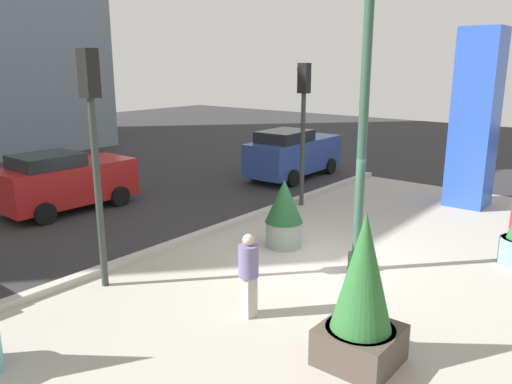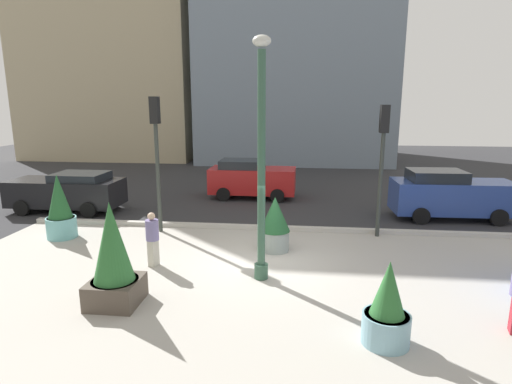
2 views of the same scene
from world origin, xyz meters
The scene contains 15 objects.
ground_plane centered at (0.00, 4.00, 0.00)m, with size 60.00×60.00×0.00m, color #2D2D30.
plaza_pavement centered at (0.00, -2.00, 0.00)m, with size 18.00×10.00×0.02m, color #ADA89E.
curb_strip centered at (0.00, 3.12, 0.08)m, with size 18.00×0.24×0.16m, color #B7B2A8.
lamp_post centered at (0.05, -1.09, 2.95)m, with size 0.44×0.44×6.07m.
potted_plant_mid_plaza centered at (0.26, 1.04, 0.87)m, with size 0.94×0.94×1.71m.
potted_plant_curbside centered at (2.70, -3.80, 0.70)m, with size 0.91×0.91×1.68m.
potted_plant_near_right centered at (-3.13, -2.84, 1.10)m, with size 1.11×1.11×2.41m.
potted_plant_by_pillar centered at (-7.03, 1.48, 0.98)m, with size 0.98×0.98×2.20m.
traffic_light_far_side centered at (3.68, 2.82, 3.02)m, with size 0.28×0.42×4.45m.
traffic_light_corner centered at (-3.92, 2.53, 3.16)m, with size 0.28×0.42×4.71m.
car_passing_lane centered at (-1.35, 8.19, 0.92)m, with size 4.09×2.02×1.83m.
car_curb_east centered at (6.88, 5.40, 0.97)m, with size 4.62×2.05×1.93m.
car_far_lane centered at (-8.74, 4.85, 0.86)m, with size 4.60×2.05×1.65m.
pedestrian_on_sidewalk centered at (-3.05, -0.59, 0.86)m, with size 0.45×0.45×1.56m.
office_block_flanking centered at (-14.34, 22.77, 11.59)m, with size 13.62×8.35×23.19m, color tan.
Camera 2 is at (1.04, -11.18, 4.55)m, focal length 29.05 mm.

